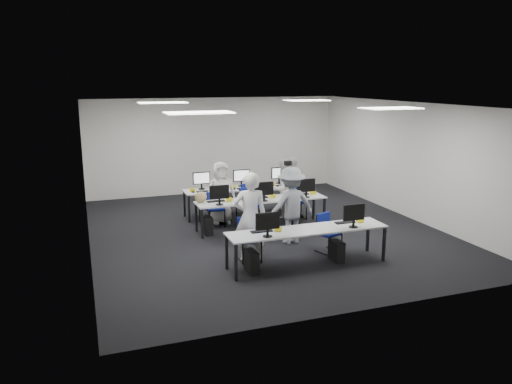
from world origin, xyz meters
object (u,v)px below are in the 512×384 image
object	(u,v)px
desk_front	(308,232)
chair_7	(294,205)
student_2	(221,193)
student_3	(291,187)
student_1	(283,189)
chair_2	(216,215)
chair_6	(247,207)
photographer	(291,205)
desk_mid	(261,201)
student_0	(250,217)
chair_4	(295,208)
chair_5	(210,213)
chair_1	(328,240)
chair_3	(251,213)
chair_0	(249,247)

from	to	relation	value
desk_front	chair_7	world-z (taller)	chair_7
student_2	student_3	distance (m)	1.91
student_1	student_2	size ratio (longest dim) A/B	0.99
student_3	chair_2	bearing A→B (deg)	160.25
chair_6	photographer	distance (m)	2.26
student_3	photographer	world-z (taller)	photographer
desk_mid	student_3	distance (m)	1.36
chair_6	chair_7	xyz separation A→B (m)	(1.27, -0.13, -0.02)
student_0	student_3	world-z (taller)	student_0
desk_front	student_2	xyz separation A→B (m)	(-0.80, 3.37, 0.10)
student_0	student_2	size ratio (longest dim) A/B	1.16
chair_4	chair_5	distance (m)	2.22
chair_1	student_2	size ratio (longest dim) A/B	0.52
chair_7	student_2	distance (m)	2.08
chair_5	student_0	size ratio (longest dim) A/B	0.46
chair_7	chair_3	bearing A→B (deg)	-152.56
chair_5	chair_7	size ratio (longest dim) A/B	0.93
student_3	photographer	xyz separation A→B (m)	(-0.87, -2.00, 0.06)
chair_3	desk_front	bearing A→B (deg)	-102.97
chair_7	chair_2	bearing A→B (deg)	-162.63
student_1	chair_4	bearing A→B (deg)	150.29
desk_front	chair_0	world-z (taller)	chair_0
student_2	student_1	bearing A→B (deg)	-5.09
desk_mid	chair_3	distance (m)	0.61
chair_6	chair_7	world-z (taller)	chair_6
student_0	student_2	distance (m)	2.82
chair_6	photographer	bearing A→B (deg)	-83.79
chair_4	student_1	distance (m)	0.59
student_1	photographer	world-z (taller)	photographer
chair_1	photographer	distance (m)	1.14
chair_1	chair_2	size ratio (longest dim) A/B	0.97
desk_front	student_0	xyz separation A→B (m)	(-0.98, 0.56, 0.23)
chair_5	photographer	world-z (taller)	photographer
desk_mid	chair_6	xyz separation A→B (m)	(-0.05, 0.94, -0.37)
chair_4	student_2	world-z (taller)	student_2
chair_1	student_1	bearing A→B (deg)	68.75
chair_3	chair_4	size ratio (longest dim) A/B	1.01
chair_1	chair_3	distance (m)	2.67
chair_2	student_1	size ratio (longest dim) A/B	0.54
chair_4	chair_6	xyz separation A→B (m)	(-1.18, 0.40, 0.02)
chair_3	student_2	xyz separation A→B (m)	(-0.69, 0.32, 0.50)
chair_0	student_3	world-z (taller)	student_3
desk_mid	chair_1	xyz separation A→B (m)	(0.74, -2.07, -0.42)
desk_front	chair_5	bearing A→B (deg)	107.21
chair_6	desk_mid	bearing A→B (deg)	-88.45
chair_1	chair_3	world-z (taller)	chair_3
chair_4	student_2	size ratio (longest dim) A/B	0.58
chair_5	photographer	size ratio (longest dim) A/B	0.49
desk_mid	chair_4	world-z (taller)	chair_4
chair_3	photographer	world-z (taller)	photographer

